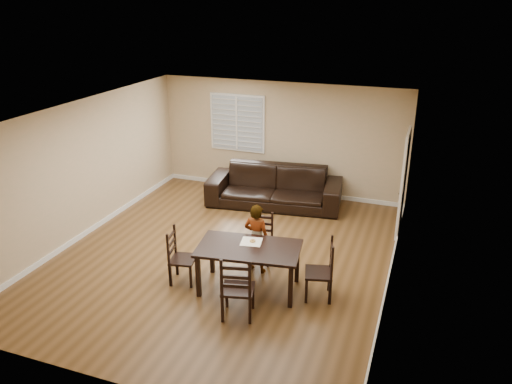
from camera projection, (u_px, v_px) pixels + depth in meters
ground at (224, 256)px, 9.34m from camera, size 7.00×7.00×0.00m
room at (228, 161)px, 8.82m from camera, size 6.04×7.04×2.72m
dining_table at (249, 252)px, 8.05m from camera, size 1.76×1.15×0.77m
chair_near at (262, 238)px, 9.09m from camera, size 0.45×0.43×0.92m
chair_far at (237, 292)px, 7.32m from camera, size 0.57×0.54×1.06m
chair_left at (176, 258)px, 8.38m from camera, size 0.48×0.50×0.97m
chair_right at (326, 272)px, 7.90m from camera, size 0.52×0.54×1.01m
child at (257, 238)px, 8.61m from camera, size 0.49×0.35×1.26m
napkin at (251, 242)px, 8.18m from camera, size 0.39×0.39×0.00m
donut at (253, 241)px, 8.17m from camera, size 0.10×0.10×0.04m
sofa at (274, 187)px, 11.45m from camera, size 3.16×1.56×0.89m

